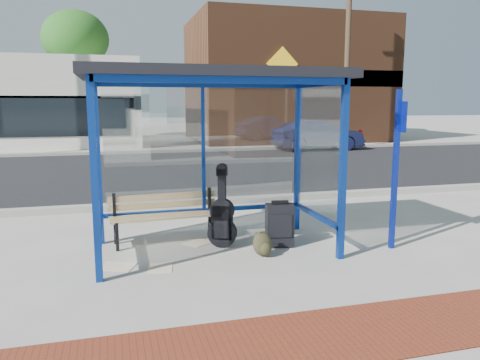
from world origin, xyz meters
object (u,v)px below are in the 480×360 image
object	(u,v)px
backpack	(263,245)
guitar_bag	(222,219)
suitcase	(280,225)
fire_hydrant	(360,137)
parked_car	(318,135)
bench	(165,214)

from	to	relation	value
backpack	guitar_bag	bearing A→B (deg)	119.27
guitar_bag	suitcase	bearing A→B (deg)	9.99
fire_hydrant	guitar_bag	bearing A→B (deg)	-125.89
guitar_bag	backpack	bearing A→B (deg)	-27.94
parked_car	backpack	bearing A→B (deg)	150.29
parked_car	fire_hydrant	world-z (taller)	parked_car
guitar_bag	backpack	xyz separation A→B (m)	(0.43, -0.53, -0.25)
bench	fire_hydrant	xyz separation A→B (m)	(10.70, 13.30, -0.01)
backpack	parked_car	xyz separation A→B (m)	(6.65, 12.79, 0.48)
fire_hydrant	bench	bearing A→B (deg)	-128.82
bench	fire_hydrant	world-z (taller)	fire_hydrant
suitcase	parked_car	distance (m)	13.95
bench	guitar_bag	bearing A→B (deg)	-35.44
bench	guitar_bag	size ratio (longest dim) A/B	1.43
bench	fire_hydrant	distance (m)	17.07
bench	backpack	world-z (taller)	bench
backpack	suitcase	bearing A→B (deg)	34.88
bench	parked_car	xyz separation A→B (m)	(7.82, 11.79, 0.21)
bench	backpack	size ratio (longest dim) A/B	4.90
backpack	parked_car	bearing A→B (deg)	53.13
guitar_bag	fire_hydrant	size ratio (longest dim) A/B	1.47
fire_hydrant	backpack	bearing A→B (deg)	-123.69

